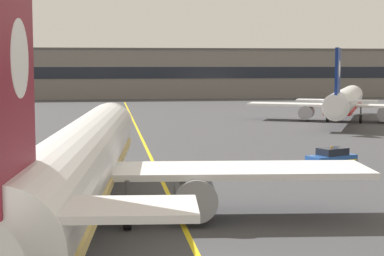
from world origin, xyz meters
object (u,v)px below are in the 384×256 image
object	(u,v)px
airliner_foreground	(81,161)
safety_cone_by_nose_gear	(107,168)
airliner_background	(345,101)
service_car_third	(332,158)

from	to	relation	value
airliner_foreground	safety_cone_by_nose_gear	distance (m)	16.96
airliner_foreground	airliner_background	xyz separation A→B (m)	(36.98, 56.62, -0.29)
airliner_foreground	safety_cone_by_nose_gear	bearing A→B (deg)	84.89
airliner_background	service_car_third	world-z (taller)	airliner_background
safety_cone_by_nose_gear	airliner_background	bearing A→B (deg)	48.43
airliner_foreground	airliner_background	bearing A→B (deg)	56.85
service_car_third	airliner_background	bearing A→B (deg)	67.45
service_car_third	safety_cone_by_nose_gear	distance (m)	18.61
airliner_foreground	airliner_background	world-z (taller)	airliner_foreground
service_car_third	safety_cone_by_nose_gear	world-z (taller)	service_car_third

